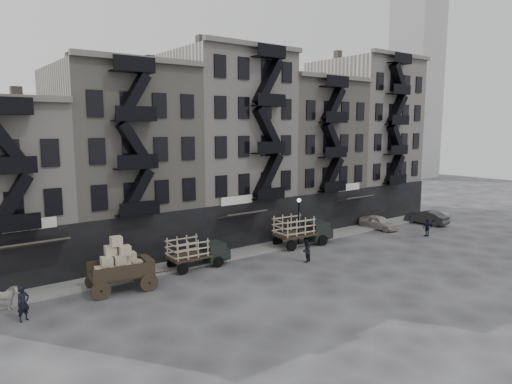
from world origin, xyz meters
TOP-DOWN VIEW (x-y plane):
  - ground at (0.00, 0.00)m, footprint 140.00×140.00m
  - sidewalk at (0.00, 3.75)m, footprint 55.00×2.50m
  - building_midwest at (-10.00, 9.83)m, footprint 10.00×11.35m
  - building_center at (-0.00, 9.82)m, footprint 10.00×11.35m
  - building_mideast at (10.00, 9.83)m, footprint 10.00×11.35m
  - building_east at (20.00, 9.82)m, footprint 10.00×11.35m
  - lamp_post at (3.00, 2.60)m, footprint 0.36×0.36m
  - distant_tower at (60.00, 30.00)m, footprint 8.00×8.00m
  - horse at (-20.24, 2.14)m, footprint 1.92×1.20m
  - wagon at (-13.65, 1.29)m, footprint 4.40×2.74m
  - stake_truck_west at (-7.21, 2.60)m, footprint 4.76×2.07m
  - stake_truck_east at (3.41, 2.59)m, footprint 5.63×2.69m
  - car_east at (14.11, 2.60)m, footprint 1.79×4.20m
  - car_far at (20.23, 1.02)m, footprint 1.86×4.62m
  - pedestrian_west at (-19.50, -0.01)m, footprint 0.85×0.73m
  - pedestrian_mid at (0.23, -1.29)m, footprint 1.04×0.92m
  - policeman at (15.28, -2.21)m, footprint 1.05×0.70m

SIDE VIEW (x-z plane):
  - ground at x=0.00m, z-range 0.00..0.00m
  - sidewalk at x=0.00m, z-range 0.00..0.15m
  - car_east at x=14.11m, z-range 0.00..1.42m
  - car_far at x=20.23m, z-range 0.00..1.49m
  - horse at x=-20.24m, z-range 0.00..1.50m
  - policeman at x=15.28m, z-range 0.00..1.65m
  - pedestrian_mid at x=0.23m, z-range 0.00..1.77m
  - pedestrian_west at x=-19.50m, z-range 0.00..1.97m
  - stake_truck_west at x=-7.21m, z-range 0.17..2.53m
  - stake_truck_east at x=3.41m, z-range 0.19..2.94m
  - wagon at x=-13.65m, z-range 0.25..3.77m
  - lamp_post at x=3.00m, z-range 0.64..4.92m
  - building_midwest at x=-10.00m, z-range -0.60..15.60m
  - building_mideast at x=10.00m, z-range -0.60..15.60m
  - building_center at x=0.00m, z-range -0.60..17.60m
  - building_east at x=20.00m, z-range -0.60..18.60m
  - distant_tower at x=60.00m, z-range 0.76..66.76m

